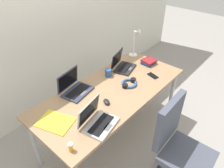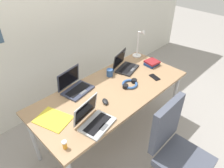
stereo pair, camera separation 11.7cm
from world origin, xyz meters
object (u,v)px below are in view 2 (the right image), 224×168
object	(u,v)px
computer_mouse	(105,101)
headphones	(130,84)
desk_lamp	(140,44)
pill_bottle	(65,145)
laptop_back_left	(75,87)
laptop_front_left	(94,120)
book_stack	(152,63)
cell_phone	(155,77)
office_chair	(176,157)
paper_folder_far_corner	(53,119)
coffee_mug	(110,73)
laptop_mid_desk	(125,66)

from	to	relation	value
computer_mouse	headphones	size ratio (longest dim) A/B	0.45
desk_lamp	headphones	world-z (taller)	desk_lamp
pill_bottle	laptop_back_left	bearing A→B (deg)	47.11
computer_mouse	laptop_back_left	bearing A→B (deg)	127.47
laptop_front_left	book_stack	world-z (taller)	laptop_front_left
cell_phone	office_chair	size ratio (longest dim) A/B	0.14
desk_lamp	paper_folder_far_corner	size ratio (longest dim) A/B	1.29
laptop_front_left	cell_phone	size ratio (longest dim) A/B	2.60
cell_phone	coffee_mug	distance (m)	0.54
desk_lamp	pill_bottle	bearing A→B (deg)	-160.99
laptop_front_left	pill_bottle	size ratio (longest dim) A/B	4.47
paper_folder_far_corner	book_stack	bearing A→B (deg)	-1.88
laptop_back_left	computer_mouse	size ratio (longest dim) A/B	3.68
laptop_mid_desk	book_stack	xyz separation A→B (m)	(0.32, -0.18, -0.02)
computer_mouse	pill_bottle	bearing A→B (deg)	-138.81
laptop_front_left	office_chair	distance (m)	0.87
book_stack	office_chair	distance (m)	1.21
laptop_mid_desk	book_stack	bearing A→B (deg)	-29.62
desk_lamp	computer_mouse	size ratio (longest dim) A/B	4.17
paper_folder_far_corner	laptop_mid_desk	bearing A→B (deg)	6.81
pill_bottle	computer_mouse	bearing A→B (deg)	16.03
office_chair	headphones	bearing A→B (deg)	75.40
desk_lamp	pill_bottle	xyz separation A→B (m)	(-1.60, -0.55, -0.16)
pill_bottle	office_chair	distance (m)	1.07
desk_lamp	laptop_back_left	distance (m)	1.09
book_stack	desk_lamp	bearing A→B (deg)	78.79
laptop_back_left	book_stack	size ratio (longest dim) A/B	1.99
cell_phone	headphones	bearing A→B (deg)	175.99
computer_mouse	pill_bottle	size ratio (longest dim) A/B	1.22
desk_lamp	laptop_mid_desk	bearing A→B (deg)	-168.38
pill_bottle	office_chair	bearing A→B (deg)	-36.25
laptop_front_left	coffee_mug	size ratio (longest dim) A/B	3.13
laptop_mid_desk	pill_bottle	xyz separation A→B (m)	(-1.23, -0.48, -0.00)
laptop_mid_desk	computer_mouse	distance (m)	0.70
desk_lamp	headphones	size ratio (longest dim) A/B	1.87
computer_mouse	cell_phone	xyz separation A→B (m)	(0.73, -0.08, -0.01)
cell_phone	laptop_front_left	bearing A→B (deg)	-162.49
laptop_mid_desk	headphones	bearing A→B (deg)	-128.65
laptop_back_left	paper_folder_far_corner	world-z (taller)	laptop_back_left
paper_folder_far_corner	desk_lamp	bearing A→B (deg)	8.02
laptop_mid_desk	cell_phone	distance (m)	0.40
headphones	paper_folder_far_corner	distance (m)	0.92
laptop_mid_desk	pill_bottle	bearing A→B (deg)	-158.86
laptop_mid_desk	laptop_front_left	bearing A→B (deg)	-153.90
pill_bottle	book_stack	world-z (taller)	pill_bottle
laptop_front_left	laptop_back_left	bearing A→B (deg)	70.61
paper_folder_far_corner	cell_phone	bearing A→B (deg)	-11.51
laptop_front_left	headphones	size ratio (longest dim) A/B	1.65
desk_lamp	book_stack	size ratio (longest dim) A/B	2.25
computer_mouse	coffee_mug	distance (m)	0.50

